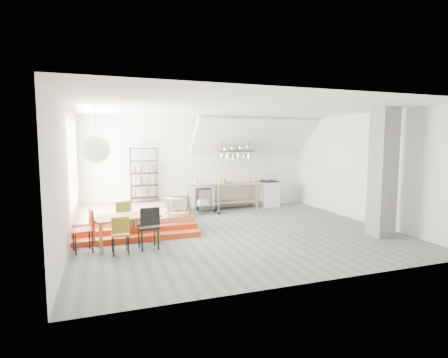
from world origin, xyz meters
name	(u,v)px	position (x,y,z in m)	size (l,w,h in m)	color
floor	(237,232)	(0.00, 0.00, 0.00)	(8.00, 8.00, 0.00)	#576365
wall_back	(201,164)	(0.00, 3.50, 1.60)	(8.00, 0.04, 3.20)	silver
wall_left	(68,177)	(-4.00, 0.00, 1.60)	(0.04, 7.00, 3.20)	silver
wall_right	(363,168)	(4.00, 0.00, 1.60)	(0.04, 7.00, 3.20)	silver
ceiling	(237,109)	(0.00, 0.00, 3.20)	(8.00, 7.00, 0.02)	white
slope_ceiling	(255,137)	(1.80, 2.90, 2.55)	(4.40, 1.80, 0.15)	white
window_pane	(73,164)	(-3.98, 1.50, 1.80)	(0.02, 2.50, 2.20)	white
platform	(132,216)	(-2.50, 2.00, 0.20)	(3.00, 3.00, 0.40)	#9D7A4E
step_lower	(139,238)	(-2.50, 0.05, 0.07)	(3.00, 0.35, 0.13)	#C33C16
step_upper	(137,232)	(-2.50, 0.40, 0.13)	(3.00, 0.35, 0.27)	#C33C16
concrete_column	(383,173)	(3.30, -1.50, 1.60)	(0.50, 0.50, 3.20)	slate
kitchen_counter	(233,191)	(1.10, 3.15, 0.63)	(1.80, 0.60, 0.91)	#9D7A4E
stove	(269,193)	(2.50, 3.16, 0.48)	(0.60, 0.60, 1.18)	white
pot_rack	(237,153)	(1.13, 2.92, 1.98)	(1.20, 0.50, 1.43)	#3F2619
wire_shelving	(144,174)	(-2.00, 3.20, 1.33)	(0.88, 0.38, 1.80)	black
microwave_shelf	(178,210)	(-1.40, 0.75, 0.55)	(0.60, 0.40, 0.16)	#9D7A4E
paper_lantern	(96,149)	(-3.39, -0.35, 2.20)	(0.60, 0.60, 0.60)	white
dining_table	(126,219)	(-2.81, -0.20, 0.61)	(1.59, 1.14, 0.68)	#996237
chair_mustard	(120,232)	(-2.96, -0.91, 0.49)	(0.40, 0.40, 0.82)	#A0741B
chair_black	(149,224)	(-2.35, -0.77, 0.57)	(0.47, 0.47, 0.96)	black
chair_olive	(125,216)	(-2.79, 0.48, 0.53)	(0.47, 0.47, 0.88)	#596B32
chair_red	(86,227)	(-3.64, -0.42, 0.54)	(0.49, 0.49, 0.91)	#B12619
rolling_cart	(203,195)	(-0.20, 2.55, 0.65)	(1.03, 0.58, 1.00)	silver
mini_fridge	(203,199)	(0.00, 3.20, 0.38)	(0.45, 0.45, 0.77)	black
microwave	(178,203)	(-1.40, 0.75, 0.72)	(0.58, 0.39, 0.32)	beige
bowl	(229,183)	(0.93, 3.10, 0.94)	(0.23, 0.23, 0.06)	silver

